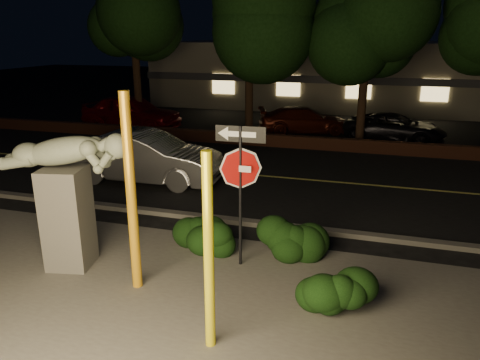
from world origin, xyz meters
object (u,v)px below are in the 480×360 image
at_px(silver_sedan, 146,157).
at_px(parked_car_darkred, 304,120).
at_px(signpost, 240,169).
at_px(sculpture, 66,186).
at_px(parked_car_red, 131,112).
at_px(parked_car_dark, 394,127).
at_px(yellow_pole_right, 209,255).
at_px(yellow_pole_left, 131,195).

relative_size(silver_sedan, parked_car_darkred, 1.14).
relative_size(signpost, sculpture, 1.04).
bearing_deg(silver_sedan, parked_car_red, 31.37).
bearing_deg(silver_sedan, parked_car_dark, -42.52).
bearing_deg(signpost, parked_car_red, 125.24).
distance_m(yellow_pole_right, parked_car_dark, 15.89).
distance_m(yellow_pole_right, parked_car_darkred, 16.18).
height_order(yellow_pole_left, yellow_pole_right, yellow_pole_left).
bearing_deg(parked_car_dark, signpost, 175.69).
bearing_deg(parked_car_red, sculpture, -152.53).
height_order(silver_sedan, parked_car_red, parked_car_red).
distance_m(parked_car_darkred, parked_car_dark, 4.08).
height_order(sculpture, parked_car_red, sculpture).
height_order(silver_sedan, parked_car_darkred, silver_sedan).
relative_size(sculpture, parked_car_dark, 0.64).
bearing_deg(yellow_pole_right, parked_car_darkred, 94.29).
distance_m(yellow_pole_left, signpost, 2.10).
xyz_separation_m(yellow_pole_left, silver_sedan, (-2.86, 5.91, -1.01)).
relative_size(yellow_pole_right, parked_car_dark, 0.71).
bearing_deg(yellow_pole_right, sculpture, 155.29).
bearing_deg(parked_car_darkred, yellow_pole_right, 164.93).
distance_m(yellow_pole_left, parked_car_red, 15.57).
relative_size(parked_car_darkred, parked_car_dark, 1.00).
bearing_deg(parked_car_darkred, parked_car_red, 79.73).
relative_size(parked_car_red, parked_car_darkred, 1.16).
relative_size(parked_car_red, parked_car_dark, 1.16).
bearing_deg(signpost, yellow_pole_left, -141.29).
height_order(yellow_pole_left, parked_car_darkred, yellow_pole_left).
bearing_deg(sculpture, parked_car_red, 102.75).
xyz_separation_m(sculpture, parked_car_dark, (6.35, 13.99, -1.10)).
relative_size(yellow_pole_right, parked_car_darkred, 0.71).
relative_size(silver_sedan, parked_car_red, 0.98).
relative_size(yellow_pole_left, sculpture, 1.32).
height_order(parked_car_red, parked_car_darkred, parked_car_red).
distance_m(signpost, parked_car_red, 15.32).
relative_size(yellow_pole_right, silver_sedan, 0.62).
distance_m(sculpture, parked_car_dark, 15.40).
relative_size(signpost, parked_car_darkred, 0.67).
bearing_deg(parked_car_dark, silver_sedan, 147.35).
bearing_deg(yellow_pole_left, yellow_pole_right, -33.09).
bearing_deg(yellow_pole_right, signpost, 96.71).
bearing_deg(parked_car_dark, parked_car_red, 103.09).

